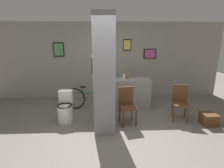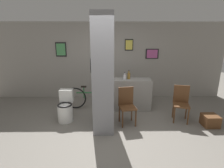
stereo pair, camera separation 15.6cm
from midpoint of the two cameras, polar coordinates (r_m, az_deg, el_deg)
The scene contains 11 objects.
ground_plane at distance 4.03m, azimuth -0.19°, elevation -16.51°, with size 14.00×14.00×0.00m, color slate.
wall_back at distance 6.11m, azimuth -0.45°, elevation 7.55°, with size 8.00×0.09×2.60m.
pillar_center at distance 3.98m, azimuth -1.69°, elevation 3.35°, with size 0.49×0.93×2.60m.
counter_shelf at distance 5.24m, azimuth 6.71°, elevation -3.35°, with size 1.22×0.44×0.92m.
toilet at distance 4.68m, azimuth -13.98°, elevation -7.70°, with size 0.38×0.54×0.78m.
chair_near_pillar at distance 4.38m, azimuth 5.88°, elevation -6.54°, with size 0.44×0.44×0.91m.
chair_by_doorway at distance 4.87m, azimuth 22.49°, elevation -5.39°, with size 0.46×0.46×0.91m.
bicycle at distance 5.30m, azimuth -5.34°, elevation -4.43°, with size 1.73×0.42×0.71m.
bottle_tall at distance 5.12m, azimuth 6.37°, elevation 2.73°, with size 0.09×0.09×0.27m.
bottle_short at distance 5.05m, azimuth 5.02°, elevation 2.38°, with size 0.09×0.09×0.22m.
floor_crate at distance 5.00m, azimuth 30.18°, elevation -10.27°, with size 0.35×0.35×0.28m.
Camera 2 is at (0.04, -3.43, 2.12)m, focal length 28.00 mm.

